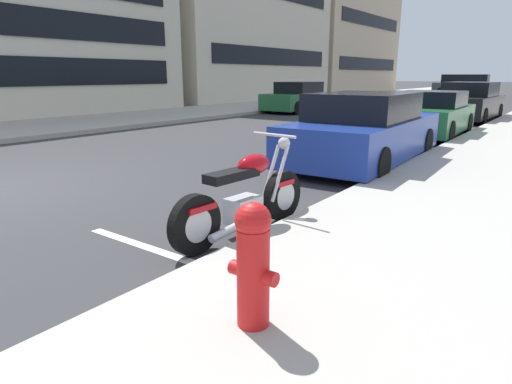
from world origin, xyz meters
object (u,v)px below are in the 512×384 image
object	(u,v)px
parked_car_mid_block	(365,131)
crossing_truck	(465,85)
car_opposite_curb	(297,98)
fire_hydrant	(253,262)
parked_motorcycle	(245,199)
parked_car_second_in_row	(430,115)
parked_car_across_street	(469,103)

from	to	relation	value
parked_car_mid_block	crossing_truck	world-z (taller)	crossing_truck
car_opposite_curb	fire_hydrant	bearing A→B (deg)	30.72
parked_car_mid_block	car_opposite_curb	size ratio (longest dim) A/B	1.18
parked_car_mid_block	parked_motorcycle	bearing A→B (deg)	-175.04
parked_car_second_in_row	car_opposite_curb	world-z (taller)	car_opposite_curb
parked_motorcycle	parked_car_mid_block	xyz separation A→B (m)	(4.83, 0.62, 0.25)
parked_car_mid_block	fire_hydrant	xyz separation A→B (m)	(-6.47, -1.95, -0.08)
parked_car_mid_block	parked_car_second_in_row	world-z (taller)	parked_car_mid_block
parked_motorcycle	crossing_truck	bearing A→B (deg)	12.41
parked_car_across_street	car_opposite_curb	xyz separation A→B (m)	(-0.53, 7.72, -0.02)
fire_hydrant	parked_car_across_street	bearing A→B (deg)	6.90
parked_car_second_in_row	crossing_truck	xyz separation A→B (m)	(26.97, 4.59, 0.33)
parked_motorcycle	parked_car_across_street	distance (m)	15.78
parked_car_across_street	parked_car_mid_block	bearing A→B (deg)	-177.76
car_opposite_curb	fire_hydrant	xyz separation A→B (m)	(-16.87, -9.83, -0.09)
parked_motorcycle	fire_hydrant	distance (m)	2.12
parked_car_second_in_row	parked_car_across_street	distance (m)	5.76
parked_car_across_street	fire_hydrant	world-z (taller)	parked_car_across_street
parked_motorcycle	parked_car_across_street	bearing A→B (deg)	7.02
car_opposite_curb	fire_hydrant	world-z (taller)	car_opposite_curb
parked_car_across_street	car_opposite_curb	size ratio (longest dim) A/B	1.14
car_opposite_curb	parked_motorcycle	bearing A→B (deg)	29.64
parked_car_across_street	car_opposite_curb	distance (m)	7.74
car_opposite_curb	parked_car_second_in_row	bearing A→B (deg)	56.49
parked_motorcycle	car_opposite_curb	bearing A→B (deg)	33.34
crossing_truck	car_opposite_curb	size ratio (longest dim) A/B	1.22
crossing_truck	parked_car_second_in_row	bearing A→B (deg)	96.48
car_opposite_curb	fire_hydrant	size ratio (longest dim) A/B	4.66
crossing_truck	car_opposite_curb	distance (m)	21.97
parked_car_mid_block	parked_car_second_in_row	size ratio (longest dim) A/B	1.15
parked_car_second_in_row	parked_car_mid_block	bearing A→B (deg)	179.57
parked_car_across_street	car_opposite_curb	bearing A→B (deg)	95.32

